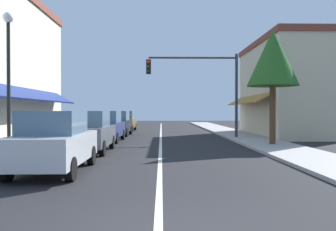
% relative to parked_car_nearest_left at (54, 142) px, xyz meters
% --- Properties ---
extents(ground_plane, '(80.00, 80.00, 0.00)m').
position_rel_parked_car_nearest_left_xyz_m(ground_plane, '(3.04, 12.75, -0.88)').
color(ground_plane, black).
extents(sidewalk_left, '(2.60, 56.00, 0.12)m').
position_rel_parked_car_nearest_left_xyz_m(sidewalk_left, '(-2.46, 12.75, -0.82)').
color(sidewalk_left, gray).
rests_on(sidewalk_left, ground).
extents(sidewalk_right, '(2.60, 56.00, 0.12)m').
position_rel_parked_car_nearest_left_xyz_m(sidewalk_right, '(8.54, 12.75, -0.82)').
color(sidewalk_right, '#A39E99').
rests_on(sidewalk_right, ground).
extents(lane_center_stripe, '(0.14, 52.00, 0.01)m').
position_rel_parked_car_nearest_left_xyz_m(lane_center_stripe, '(3.04, 12.75, -0.88)').
color(lane_center_stripe, silver).
rests_on(lane_center_stripe, ground).
extents(storefront_right_block, '(5.35, 10.20, 6.76)m').
position_rel_parked_car_nearest_left_xyz_m(storefront_right_block, '(11.85, 14.75, 2.50)').
color(storefront_right_block, beige).
rests_on(storefront_right_block, ground).
extents(parked_car_nearest_left, '(1.82, 4.12, 1.77)m').
position_rel_parked_car_nearest_left_xyz_m(parked_car_nearest_left, '(0.00, 0.00, 0.00)').
color(parked_car_nearest_left, '#B7BABF').
rests_on(parked_car_nearest_left, ground).
extents(parked_car_second_left, '(1.80, 4.11, 1.77)m').
position_rel_parked_car_nearest_left_xyz_m(parked_car_second_left, '(-0.03, 4.87, 0.00)').
color(parked_car_second_left, '#4C5156').
rests_on(parked_car_second_left, ground).
extents(parked_car_third_left, '(1.86, 4.14, 1.77)m').
position_rel_parked_car_nearest_left_xyz_m(parked_car_third_left, '(-0.12, 10.03, 0.00)').
color(parked_car_third_left, navy).
rests_on(parked_car_third_left, ground).
extents(parked_car_far_left, '(1.86, 4.14, 1.77)m').
position_rel_parked_car_nearest_left_xyz_m(parked_car_far_left, '(-0.08, 14.89, 0.00)').
color(parked_car_far_left, black).
rests_on(parked_car_far_left, ground).
extents(parked_car_distant_left, '(1.84, 4.13, 1.77)m').
position_rel_parked_car_nearest_left_xyz_m(parked_car_distant_left, '(-0.17, 20.75, 0.00)').
color(parked_car_distant_left, brown).
rests_on(parked_car_distant_left, ground).
extents(traffic_signal_mast_arm, '(5.80, 0.50, 5.38)m').
position_rel_parked_car_nearest_left_xyz_m(traffic_signal_mast_arm, '(5.75, 11.83, 2.86)').
color(traffic_signal_mast_arm, '#333333').
rests_on(traffic_signal_mast_arm, ground).
extents(street_lamp_left_near, '(0.36, 0.36, 5.10)m').
position_rel_parked_car_nearest_left_xyz_m(street_lamp_left_near, '(-2.07, 1.76, 2.53)').
color(street_lamp_left_near, black).
rests_on(street_lamp_left_near, ground).
extents(tree_right_near, '(2.55, 2.55, 5.83)m').
position_rel_parked_car_nearest_left_xyz_m(tree_right_near, '(8.63, 7.19, 3.50)').
color(tree_right_near, '#4C331E').
rests_on(tree_right_near, ground).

